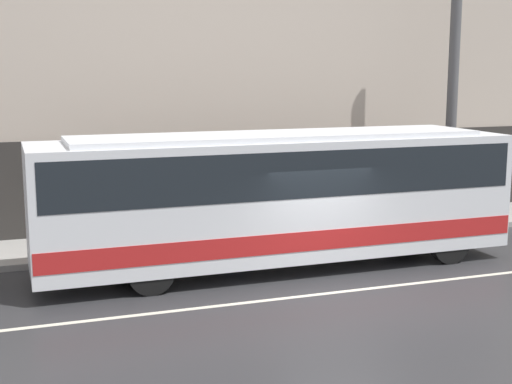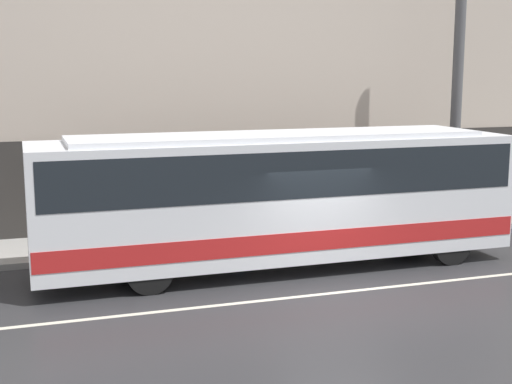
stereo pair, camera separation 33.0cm
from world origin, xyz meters
name	(u,v)px [view 1 (the left image)]	position (x,y,z in m)	size (l,w,h in m)	color
ground_plane	(340,292)	(0.00, 0.00, 0.00)	(60.00, 60.00, 0.00)	#2D2D30
sidewalk	(256,235)	(0.00, 5.36, 0.08)	(60.00, 2.72, 0.16)	gray
building_facade	(238,0)	(0.00, 6.87, 6.68)	(60.00, 0.35, 13.78)	#B7A899
lane_stripe	(340,292)	(0.00, 0.00, 0.00)	(54.00, 0.14, 0.01)	beige
transit_bus	(279,193)	(-0.53, 2.27, 1.82)	(11.40, 2.48, 3.23)	silver
utility_pole_near	(453,81)	(6.01, 4.89, 4.37)	(0.32, 0.32, 8.42)	#4C4C4F
pedestrian_waiting	(234,202)	(-0.51, 5.79, 0.97)	(0.36, 0.36, 1.74)	navy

